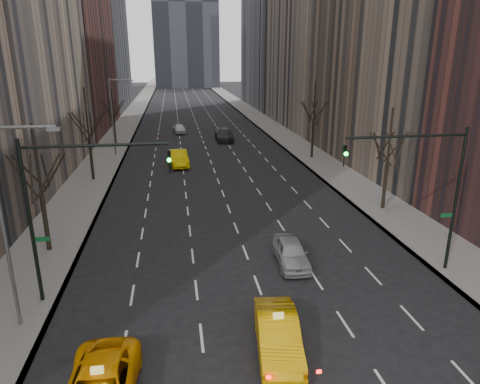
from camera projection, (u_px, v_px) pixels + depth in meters
name	position (u px, v px, depth m)	size (l,w,h in m)	color
sidewalk_left	(127.00, 124.00, 75.47)	(4.50, 320.00, 0.15)	slate
sidewalk_right	(263.00, 121.00, 79.04)	(4.50, 320.00, 0.15)	slate
tree_lw_b	(42.00, 195.00, 25.44)	(3.36, 3.50, 7.82)	black
tree_lw_c	(89.00, 140.00, 40.41)	(3.36, 3.50, 8.74)	black
tree_lw_d	(114.00, 119.00, 57.50)	(3.36, 3.50, 7.36)	black
tree_rw_b	(387.00, 164.00, 32.70)	(3.36, 3.50, 7.82)	black
tree_rw_c	(313.00, 124.00, 49.55)	(3.36, 3.50, 8.74)	black
traffic_mast_left	(65.00, 195.00, 19.67)	(6.69, 0.39, 8.00)	black
traffic_mast_right	(430.00, 178.00, 22.32)	(6.69, 0.39, 8.00)	black
streetlight_near	(9.00, 209.00, 17.50)	(2.83, 0.22, 9.00)	slate
streetlight_far	(115.00, 109.00, 50.45)	(2.83, 0.22, 9.00)	slate
taxi_sedan	(278.00, 335.00, 17.36)	(1.66, 4.75, 1.57)	#E3A204
silver_sedan_ahead	(291.00, 252.00, 24.77)	(1.71, 4.26, 1.45)	#9B9DA2
far_taxi	(179.00, 158.00, 47.11)	(1.82, 5.21, 1.72)	yellow
far_suv_grey	(224.00, 135.00, 61.13)	(2.39, 5.88, 1.71)	#2C2C31
far_car_white	(179.00, 129.00, 67.11)	(1.70, 4.23, 1.44)	white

